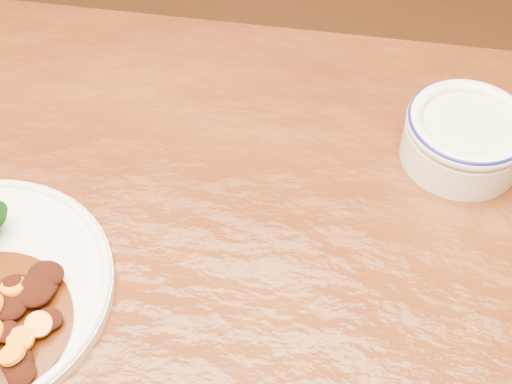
# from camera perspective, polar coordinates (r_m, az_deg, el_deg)

# --- Properties ---
(dining_table) EXTENTS (1.55, 0.99, 0.75)m
(dining_table) POSITION_cam_1_polar(r_m,az_deg,el_deg) (0.79, -8.53, -11.31)
(dining_table) COLOR #592C0F
(dining_table) RESTS_ON ground
(dip_bowl) EXTENTS (0.14, 0.14, 0.06)m
(dip_bowl) POSITION_cam_1_polar(r_m,az_deg,el_deg) (0.83, 16.40, 4.37)
(dip_bowl) COLOR silver
(dip_bowl) RESTS_ON dining_table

